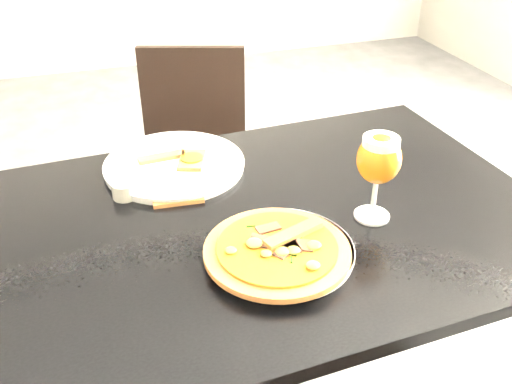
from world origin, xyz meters
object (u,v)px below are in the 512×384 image
object	(u,v)px
chair_far	(193,160)
beer_glass	(379,160)
dining_table	(265,250)
pizza	(278,249)

from	to	relation	value
chair_far	beer_glass	distance (m)	1.00
beer_glass	dining_table	bearing A→B (deg)	161.30
chair_far	pizza	world-z (taller)	chair_far
dining_table	chair_far	bearing A→B (deg)	86.68
beer_glass	chair_far	bearing A→B (deg)	102.94
dining_table	pizza	bearing A→B (deg)	-102.31
dining_table	beer_glass	world-z (taller)	beer_glass
pizza	beer_glass	distance (m)	0.27
chair_far	beer_glass	xyz separation A→B (m)	(0.20, -0.88, 0.43)
dining_table	chair_far	world-z (taller)	chair_far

